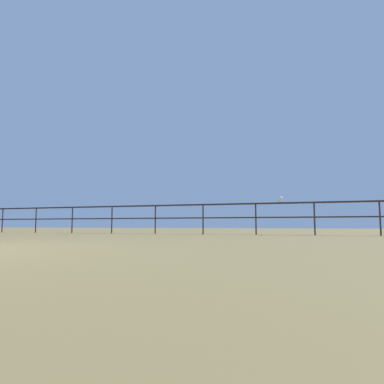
{
  "coord_description": "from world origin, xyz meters",
  "views": [
    {
      "loc": [
        4.1,
        -2.45,
        0.29
      ],
      "look_at": [
        0.64,
        7.62,
        1.33
      ],
      "focal_mm": 31.8,
      "sensor_mm": 36.0,
      "label": 1
    }
  ],
  "objects": [
    {
      "name": "pier_railing",
      "position": [
        0.0,
        8.12,
        0.72
      ],
      "size": [
        25.59,
        0.05,
        0.98
      ],
      "color": "#2F2221",
      "rests_on": "ground_plane"
    },
    {
      "name": "seagull_on_rail",
      "position": [
        3.3,
        8.1,
        1.06
      ],
      "size": [
        0.2,
        0.36,
        0.17
      ],
      "color": "white",
      "rests_on": "pier_railing"
    }
  ]
}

